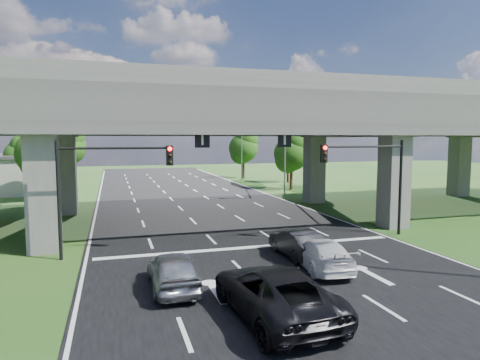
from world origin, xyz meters
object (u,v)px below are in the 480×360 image
car_silver (173,270)px  car_white (321,254)px  car_dark (297,243)px  streetlight_far (282,141)px  streetlight_beyond (239,140)px  car_trailing (274,292)px  signal_right (371,170)px  signal_left (104,176)px

car_silver → car_white: bearing=-174.3°
car_dark → car_white: size_ratio=0.90×
streetlight_far → car_silver: bearing=-120.6°
streetlight_far → car_dark: 25.03m
streetlight_beyond → car_trailing: (-12.34, -45.59, -4.96)m
car_trailing → car_white: bearing=-136.3°
car_dark → car_trailing: car_trailing is taller
signal_right → signal_left: 15.65m
car_silver → car_dark: 7.37m
signal_left → streetlight_beyond: size_ratio=0.60×
streetlight_beyond → car_silver: streetlight_beyond is taller
car_silver → car_white: car_silver is taller
car_trailing → streetlight_beyond: bearing=-108.9°
streetlight_beyond → car_silver: size_ratio=2.22×
signal_right → car_white: 8.63m
streetlight_far → streetlight_beyond: 16.00m
streetlight_beyond → car_trailing: streetlight_beyond is taller
streetlight_beyond → car_dark: (-8.50, -38.98, -5.10)m
signal_right → car_trailing: 14.25m
streetlight_beyond → car_dark: streetlight_beyond is taller
streetlight_far → car_trailing: (-12.34, -29.59, -4.96)m
signal_right → car_silver: signal_right is taller
signal_left → streetlight_far: size_ratio=0.60×
signal_left → car_silver: 7.23m
signal_right → signal_left: size_ratio=1.00×
signal_left → streetlight_far: (17.92, 20.06, 1.66)m
streetlight_far → signal_right: bearing=-96.5°
signal_right → streetlight_far: (2.27, 20.06, 1.66)m
car_white → car_silver: bearing=12.2°
signal_left → streetlight_beyond: streetlight_beyond is taller
streetlight_beyond → signal_right: bearing=-93.6°
car_trailing → car_silver: bearing=-55.4°
car_dark → car_white: (0.20, -2.20, -0.02)m
streetlight_far → streetlight_beyond: (0.00, 16.00, 0.00)m
signal_right → signal_left: same height
car_white → car_dark: bearing=-78.2°
signal_right → streetlight_far: 20.25m
signal_left → streetlight_beyond: 40.30m
car_dark → streetlight_beyond: bearing=-103.5°
streetlight_far → car_silver: streetlight_far is taller
signal_right → car_silver: 14.65m
car_silver → signal_right: bearing=-155.8°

